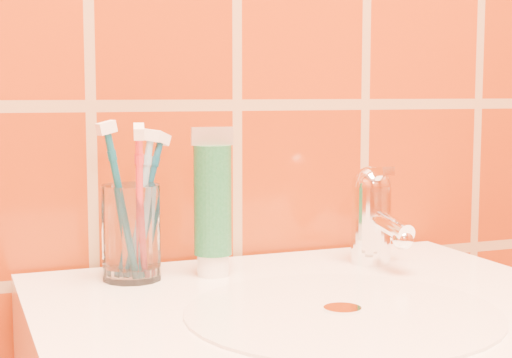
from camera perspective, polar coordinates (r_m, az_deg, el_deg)
name	(u,v)px	position (r m, az deg, el deg)	size (l,w,h in m)	color
glass_tumbler	(132,232)	(0.88, -9.04, -3.86)	(0.07, 0.07, 0.11)	white
toothpaste_tube	(213,207)	(0.89, -3.17, -2.03)	(0.05, 0.04, 0.17)	white
faucet	(373,212)	(0.96, 8.52, -2.39)	(0.05, 0.11, 0.12)	white
toothbrush_0	(122,203)	(0.86, -9.73, -1.76)	(0.06, 0.04, 0.18)	#0C4F68
toothbrush_1	(140,206)	(0.85, -8.46, -1.93)	(0.03, 0.07, 0.18)	red
toothbrush_2	(144,205)	(0.90, -8.12, -1.85)	(0.07, 0.05, 0.17)	navy
toothbrush_3	(142,204)	(0.88, -8.31, -1.84)	(0.05, 0.03, 0.17)	#7AB1D8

